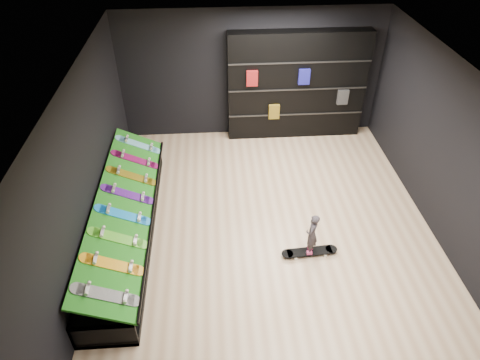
{
  "coord_description": "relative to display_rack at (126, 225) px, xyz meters",
  "views": [
    {
      "loc": [
        -0.93,
        -5.7,
        5.53
      ],
      "look_at": [
        -0.5,
        0.2,
        1.0
      ],
      "focal_mm": 32.0,
      "sensor_mm": 36.0,
      "label": 1
    }
  ],
  "objects": [
    {
      "name": "floor",
      "position": [
        2.55,
        0.0,
        -0.25
      ],
      "size": [
        6.0,
        7.0,
        0.01
      ],
      "primitive_type": "cube",
      "color": "beige",
      "rests_on": "ground"
    },
    {
      "name": "display_board_4",
      "position": [
        0.06,
        0.27,
        0.49
      ],
      "size": [
        0.93,
        0.22,
        0.5
      ],
      "primitive_type": null,
      "rotation": [
        0.0,
        0.44,
        0.0
      ],
      "color": "purple",
      "rests_on": "turf_ramp"
    },
    {
      "name": "ceiling",
      "position": [
        2.55,
        0.0,
        2.75
      ],
      "size": [
        6.0,
        7.0,
        0.01
      ],
      "primitive_type": "cube",
      "color": "white",
      "rests_on": "ground"
    },
    {
      "name": "child",
      "position": [
        3.19,
        -0.7,
        0.08
      ],
      "size": [
        0.2,
        0.22,
        0.48
      ],
      "primitive_type": "imported",
      "rotation": [
        0.0,
        0.0,
        -2.04
      ],
      "color": "black",
      "rests_on": "floor_skateboard"
    },
    {
      "name": "display_board_3",
      "position": [
        0.06,
        -0.27,
        0.49
      ],
      "size": [
        0.93,
        0.22,
        0.5
      ],
      "primitive_type": null,
      "rotation": [
        0.0,
        0.44,
        0.0
      ],
      "color": "blue",
      "rests_on": "turf_ramp"
    },
    {
      "name": "wall_right",
      "position": [
        5.55,
        0.0,
        1.25
      ],
      "size": [
        0.02,
        7.0,
        3.0
      ],
      "primitive_type": "cube",
      "color": "black",
      "rests_on": "ground"
    },
    {
      "name": "display_board_2",
      "position": [
        0.06,
        -0.81,
        0.49
      ],
      "size": [
        0.93,
        0.22,
        0.5
      ],
      "primitive_type": null,
      "rotation": [
        0.0,
        0.44,
        0.0
      ],
      "color": "green",
      "rests_on": "turf_ramp"
    },
    {
      "name": "turf_ramp",
      "position": [
        0.05,
        0.0,
        0.46
      ],
      "size": [
        0.92,
        4.5,
        0.46
      ],
      "primitive_type": "cube",
      "rotation": [
        0.0,
        0.44,
        0.0
      ],
      "color": "#156510",
      "rests_on": "display_rack"
    },
    {
      "name": "display_board_1",
      "position": [
        0.06,
        -1.36,
        0.49
      ],
      "size": [
        0.93,
        0.22,
        0.5
      ],
      "primitive_type": null,
      "rotation": [
        0.0,
        0.44,
        0.0
      ],
      "color": "orange",
      "rests_on": "turf_ramp"
    },
    {
      "name": "display_board_6",
      "position": [
        0.06,
        1.36,
        0.49
      ],
      "size": [
        0.93,
        0.22,
        0.5
      ],
      "primitive_type": null,
      "rotation": [
        0.0,
        0.44,
        0.0
      ],
      "color": "#E5198C",
      "rests_on": "turf_ramp"
    },
    {
      "name": "wall_left",
      "position": [
        -0.45,
        0.0,
        1.25
      ],
      "size": [
        0.02,
        7.0,
        3.0
      ],
      "primitive_type": "cube",
      "color": "black",
      "rests_on": "ground"
    },
    {
      "name": "display_board_7",
      "position": [
        0.06,
        1.9,
        0.49
      ],
      "size": [
        0.93,
        0.22,
        0.5
      ],
      "primitive_type": null,
      "rotation": [
        0.0,
        0.44,
        0.0
      ],
      "color": "#0CB2E5",
      "rests_on": "turf_ramp"
    },
    {
      "name": "display_board_5",
      "position": [
        0.06,
        0.81,
        0.49
      ],
      "size": [
        0.93,
        0.22,
        0.5
      ],
      "primitive_type": null,
      "rotation": [
        0.0,
        0.44,
        0.0
      ],
      "color": "yellow",
      "rests_on": "turf_ramp"
    },
    {
      "name": "back_shelving",
      "position": [
        3.58,
        3.32,
        1.02
      ],
      "size": [
        3.17,
        0.37,
        2.54
      ],
      "primitive_type": "cube",
      "color": "black",
      "rests_on": "ground"
    },
    {
      "name": "floor_skateboard",
      "position": [
        3.19,
        -0.7,
        -0.21
      ],
      "size": [
        0.99,
        0.29,
        0.09
      ],
      "primitive_type": null,
      "rotation": [
        0.0,
        0.0,
        0.07
      ],
      "color": "black",
      "rests_on": "ground"
    },
    {
      "name": "display_rack",
      "position": [
        0.0,
        0.0,
        0.0
      ],
      "size": [
        0.9,
        4.5,
        0.5
      ],
      "primitive_type": null,
      "color": "black",
      "rests_on": "ground"
    },
    {
      "name": "wall_back",
      "position": [
        2.55,
        3.5,
        1.25
      ],
      "size": [
        6.0,
        0.02,
        3.0
      ],
      "primitive_type": "cube",
      "color": "black",
      "rests_on": "ground"
    },
    {
      "name": "display_board_0",
      "position": [
        0.06,
        -1.9,
        0.49
      ],
      "size": [
        0.93,
        0.22,
        0.5
      ],
      "primitive_type": null,
      "rotation": [
        0.0,
        0.44,
        0.0
      ],
      "color": "black",
      "rests_on": "turf_ramp"
    }
  ]
}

